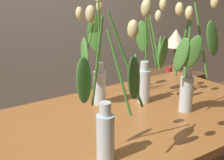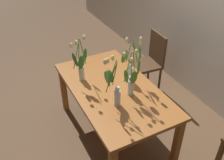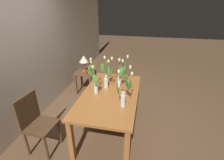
% 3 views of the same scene
% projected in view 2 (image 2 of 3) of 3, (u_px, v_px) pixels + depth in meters
% --- Properties ---
extents(ground_plane, '(18.00, 18.00, 0.00)m').
position_uv_depth(ground_plane, '(113.00, 133.00, 3.34)').
color(ground_plane, brown).
extents(room_wall_rear, '(9.00, 0.10, 2.70)m').
position_uv_depth(room_wall_rear, '(224.00, 14.00, 3.15)').
color(room_wall_rear, silver).
rests_on(room_wall_rear, ground).
extents(dining_table, '(1.60, 0.90, 0.74)m').
position_uv_depth(dining_table, '(113.00, 94.00, 2.96)').
color(dining_table, '#A3602D').
rests_on(dining_table, ground).
extents(tulip_vase_0, '(0.19, 0.18, 0.59)m').
position_uv_depth(tulip_vase_0, '(114.00, 88.00, 2.54)').
color(tulip_vase_0, silver).
rests_on(tulip_vase_0, dining_table).
extents(tulip_vase_1, '(0.23, 0.22, 0.59)m').
position_uv_depth(tulip_vase_1, '(81.00, 66.00, 2.90)').
color(tulip_vase_1, silver).
rests_on(tulip_vase_1, dining_table).
extents(tulip_vase_2, '(0.20, 0.22, 0.58)m').
position_uv_depth(tulip_vase_2, '(132.00, 65.00, 2.90)').
color(tulip_vase_2, silver).
rests_on(tulip_vase_2, dining_table).
extents(tulip_vase_3, '(0.16, 0.22, 0.57)m').
position_uv_depth(tulip_vase_3, '(131.00, 80.00, 2.68)').
color(tulip_vase_3, silver).
rests_on(tulip_vase_3, dining_table).
extents(dining_chair, '(0.43, 0.43, 0.93)m').
position_uv_depth(dining_chair, '(151.00, 59.00, 3.87)').
color(dining_chair, '#4C331E').
rests_on(dining_chair, ground).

